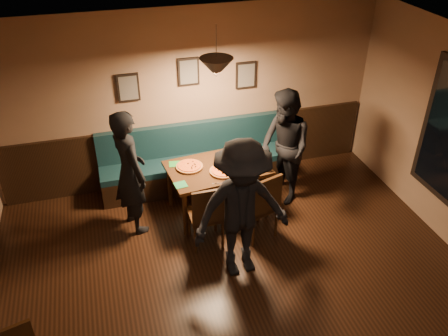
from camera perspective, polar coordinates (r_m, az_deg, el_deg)
name	(u,v)px	position (r m, az deg, el deg)	size (l,w,h in m)	color
ceiling	(280,110)	(3.67, 6.82, 7.01)	(7.00, 7.00, 0.00)	silver
wall_back	(189,99)	(7.31, -4.25, 8.37)	(6.00, 6.00, 0.00)	#8C704F
wainscot	(192,150)	(7.69, -3.93, 2.14)	(5.88, 0.06, 1.00)	black
booth_bench	(196,159)	(7.46, -3.48, 1.14)	(3.00, 0.60, 1.00)	#0F232D
picture_left	(128,88)	(7.05, -11.55, 9.54)	(0.32, 0.04, 0.42)	black
picture_center	(188,72)	(7.11, -4.34, 11.59)	(0.32, 0.04, 0.42)	black
picture_right	(246,75)	(7.38, 2.67, 11.21)	(0.32, 0.04, 0.42)	black
pendant_lamp	(216,67)	(6.10, -0.93, 12.11)	(0.44, 0.44, 0.25)	black
dining_table	(217,188)	(6.97, -0.80, -2.49)	(1.42, 0.91, 0.76)	black
chair_near_left	(205,213)	(6.30, -2.28, -5.49)	(0.44, 0.44, 0.99)	black
chair_near_right	(257,204)	(6.44, 4.02, -4.36)	(0.46, 0.46, 1.04)	black
diner_left	(130,172)	(6.47, -11.35, -0.52)	(0.67, 0.44, 1.83)	black
diner_right	(284,148)	(7.02, 7.33, 2.46)	(0.87, 0.68, 1.78)	black
diner_front	(242,210)	(5.62, 2.19, -5.16)	(1.22, 0.70, 1.88)	black
pizza_a	(189,166)	(6.74, -4.22, 0.19)	(0.39, 0.39, 0.04)	orange
pizza_b	(223,171)	(6.62, -0.10, -0.37)	(0.39, 0.39, 0.04)	gold
pizza_c	(245,155)	(7.00, 2.61, 1.54)	(0.32, 0.32, 0.04)	orange
soda_glass	(266,166)	(6.65, 5.12, 0.27)	(0.08, 0.08, 0.17)	black
tabasco_bottle	(251,161)	(6.78, 3.25, 0.87)	(0.03, 0.03, 0.13)	#910504
napkin_a	(175,164)	(6.85, -6.02, 0.48)	(0.16, 0.16, 0.01)	#217E27
napkin_b	(181,185)	(6.39, -5.28, -2.04)	(0.16, 0.16, 0.01)	#1E723A
cutlery_set	(224,183)	(6.41, 0.00, -1.83)	(0.02, 0.18, 0.00)	silver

